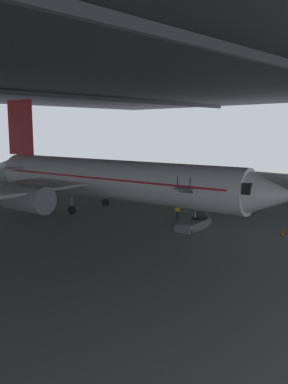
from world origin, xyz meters
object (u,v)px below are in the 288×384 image
object	(u,v)px
airplane_main	(105,179)
boarding_stairs	(193,221)
crew_worker_by_stairs	(178,211)
traffic_cone_orange	(283,233)

from	to	relation	value
airplane_main	boarding_stairs	xyz separation A→B (m)	(0.91, -10.84, -2.84)
crew_worker_by_stairs	traffic_cone_orange	size ratio (longest dim) A/B	2.59
boarding_stairs	crew_worker_by_stairs	size ratio (longest dim) A/B	3.10
airplane_main	traffic_cone_orange	distance (m)	18.37
airplane_main	crew_worker_by_stairs	distance (m)	8.43
traffic_cone_orange	crew_worker_by_stairs	bearing A→B (deg)	97.15
boarding_stairs	traffic_cone_orange	size ratio (longest dim) A/B	8.01
traffic_cone_orange	airplane_main	bearing A→B (deg)	103.18
airplane_main	crew_worker_by_stairs	world-z (taller)	airplane_main
traffic_cone_orange	boarding_stairs	bearing A→B (deg)	115.43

